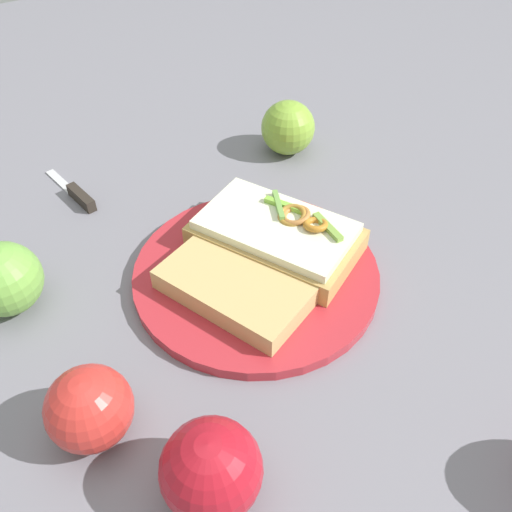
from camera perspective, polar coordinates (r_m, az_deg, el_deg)
ground_plane at (r=0.59m, az=-0.00°, el=-2.29°), size 2.00×2.00×0.00m
plate at (r=0.59m, az=-0.00°, el=-1.86°), size 0.26×0.26×0.01m
sandwich at (r=0.60m, az=2.18°, el=2.26°), size 0.20×0.18×0.05m
bread_slice_side at (r=0.55m, az=-2.27°, el=-3.24°), size 0.17×0.14×0.02m
apple_0 at (r=0.59m, az=-24.88°, el=-2.20°), size 0.10×0.10×0.08m
apple_2 at (r=0.77m, az=3.36°, el=13.25°), size 0.08×0.08×0.07m
apple_3 at (r=0.43m, az=-4.71°, el=-21.39°), size 0.11×0.11×0.08m
apple_4 at (r=0.47m, az=-17.02°, el=-14.99°), size 0.09×0.09×0.07m
knife at (r=0.73m, az=-18.26°, el=6.20°), size 0.12×0.03×0.02m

